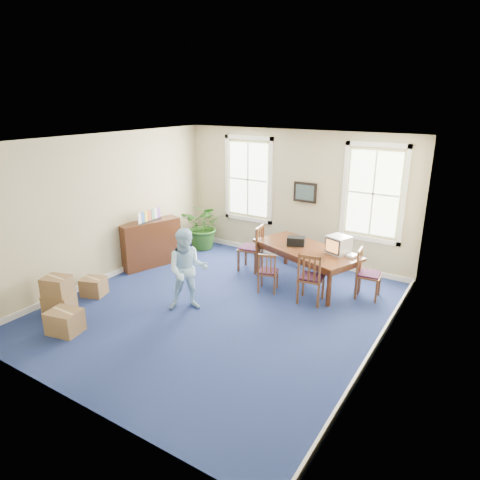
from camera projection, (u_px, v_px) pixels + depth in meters
The scene contains 25 objects.
floor at pixel (219, 308), 8.33m from camera, with size 6.50×6.50×0.00m, color navy.
ceiling at pixel (216, 140), 7.31m from camera, with size 6.50×6.50×0.00m, color white.
wall_back at pixel (294, 197), 10.43m from camera, with size 6.50×6.50×0.00m, color tan.
wall_front at pixel (65, 296), 5.21m from camera, with size 6.50×6.50×0.00m, color tan.
wall_left at pixel (105, 208), 9.33m from camera, with size 6.50×6.50×0.00m, color tan.
wall_right at pixel (385, 262), 6.30m from camera, with size 6.50×6.50×0.00m, color tan.
baseboard_back at pixel (291, 256), 10.89m from camera, with size 6.00×0.04×0.12m, color white.
baseboard_left at pixel (113, 274), 9.81m from camera, with size 0.04×6.50×0.12m, color white.
baseboard_right at pixel (372, 351), 6.81m from camera, with size 0.04×6.50×0.12m, color white.
window_left at pixel (248, 179), 10.97m from camera, with size 1.40×0.12×2.20m, color white, non-canonical shape.
window_right at pixel (373, 194), 9.36m from camera, with size 1.40×0.12×2.20m, color white, non-canonical shape.
wall_picture at pixel (305, 192), 10.19m from camera, with size 0.58×0.06×0.48m, color black, non-canonical shape.
conference_table at pixel (305, 265), 9.37m from camera, with size 2.36×1.07×0.81m, color #4C2512, non-canonical shape.
crt_tv at pixel (339, 245), 8.87m from camera, with size 0.41×0.45×0.38m, color #B7B7BC, non-canonical shape.
game_console at pixel (352, 256), 8.72m from camera, with size 0.17×0.21×0.05m, color white.
equipment_bag at pixel (296, 241), 9.39m from camera, with size 0.38×0.25×0.19m, color black.
chair_near_left at pixel (268, 271), 8.96m from camera, with size 0.39×0.39×0.88m, color brown, non-canonical shape.
chair_near_right at pixel (311, 277), 8.44m from camera, with size 0.48×0.48×1.06m, color brown, non-canonical shape.
chair_end_left at pixel (251, 248), 10.03m from camera, with size 0.50×0.50×1.10m, color brown, non-canonical shape.
chair_end_right at pixel (369, 274), 8.63m from camera, with size 0.46×0.46×1.02m, color brown, non-canonical shape.
man at pixel (187, 270), 8.06m from camera, with size 0.79×0.61×1.61m, color #AAD8FD.
credenza at pixel (151, 243), 10.28m from camera, with size 0.42×1.46×1.14m, color #4C2512.
brochure_rack at pixel (149, 214), 10.04m from camera, with size 0.12×0.66×0.29m, color #99999E, non-canonical shape.
potted_plant at pixel (204, 226), 11.44m from camera, with size 1.13×0.99×1.26m, color #25571A.
cardboard_boxes at pixel (69, 295), 7.99m from camera, with size 1.37×1.37×0.78m, color olive, non-canonical shape.
Camera 1 is at (4.32, -6.11, 3.90)m, focal length 32.00 mm.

